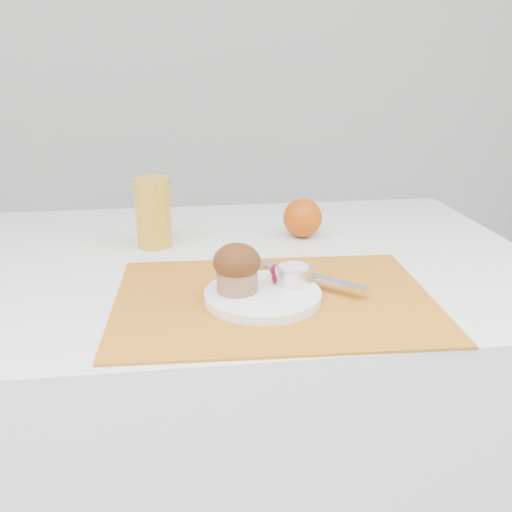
{
  "coord_description": "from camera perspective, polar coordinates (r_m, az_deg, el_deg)",
  "views": [
    {
      "loc": [
        -0.08,
        -0.98,
        1.12
      ],
      "look_at": [
        0.04,
        -0.09,
        0.8
      ],
      "focal_mm": 40.0,
      "sensor_mm": 36.0,
      "label": 1
    }
  ],
  "objects": [
    {
      "name": "juice_glass",
      "position": [
        1.16,
        -10.24,
        4.32
      ],
      "size": [
        0.09,
        0.09,
        0.14
      ],
      "primitive_type": "cylinder",
      "rotation": [
        0.0,
        0.0,
        0.38
      ],
      "color": "gold",
      "rests_on": "table"
    },
    {
      "name": "cream",
      "position": [
        0.92,
        3.82,
        -1.15
      ],
      "size": [
        0.05,
        0.05,
        0.01
      ],
      "primitive_type": "cylinder",
      "rotation": [
        0.0,
        0.0,
        0.02
      ],
      "color": "silver",
      "rests_on": "ramekin"
    },
    {
      "name": "butter_knife",
      "position": [
        0.96,
        4.94,
        -1.85
      ],
      "size": [
        0.18,
        0.17,
        0.01
      ],
      "primitive_type": "cube",
      "rotation": [
        0.0,
        0.0,
        -0.76
      ],
      "color": "silver",
      "rests_on": "plate"
    },
    {
      "name": "muffin",
      "position": [
        0.89,
        -1.91,
        -1.17
      ],
      "size": [
        0.07,
        0.07,
        0.08
      ],
      "color": "#A1744E",
      "rests_on": "plate"
    },
    {
      "name": "raspberry_far",
      "position": [
        0.93,
        2.16,
        -2.21
      ],
      "size": [
        0.02,
        0.02,
        0.02
      ],
      "primitive_type": "ellipsoid",
      "color": "#540211",
      "rests_on": "plate"
    },
    {
      "name": "raspberry_near",
      "position": [
        0.95,
        2.05,
        -1.44
      ],
      "size": [
        0.02,
        0.02,
        0.02
      ],
      "primitive_type": "ellipsoid",
      "color": "#5C0213",
      "rests_on": "plate"
    },
    {
      "name": "orange",
      "position": [
        1.22,
        4.68,
        3.8
      ],
      "size": [
        0.08,
        0.08,
        0.08
      ],
      "primitive_type": "sphere",
      "color": "#BF4906",
      "rests_on": "table"
    },
    {
      "name": "plate",
      "position": [
        0.9,
        0.68,
        -3.99
      ],
      "size": [
        0.22,
        0.22,
        0.01
      ],
      "primitive_type": "cylinder",
      "rotation": [
        0.0,
        0.0,
        0.24
      ],
      "color": "white",
      "rests_on": "placemat"
    },
    {
      "name": "ramekin",
      "position": [
        0.93,
        3.8,
        -1.9
      ],
      "size": [
        0.07,
        0.07,
        0.03
      ],
      "primitive_type": "cylinder",
      "rotation": [
        0.0,
        0.0,
        0.16
      ],
      "color": "silver",
      "rests_on": "plate"
    },
    {
      "name": "table",
      "position": [
        1.28,
        -2.77,
        -16.22
      ],
      "size": [
        1.2,
        0.8,
        0.75
      ],
      "primitive_type": "cube",
      "color": "white",
      "rests_on": "ground"
    },
    {
      "name": "placemat",
      "position": [
        0.91,
        1.81,
        -4.32
      ],
      "size": [
        0.52,
        0.39,
        0.0
      ],
      "primitive_type": "cube",
      "rotation": [
        0.0,
        0.0,
        -0.04
      ],
      "color": "orange",
      "rests_on": "table"
    }
  ]
}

